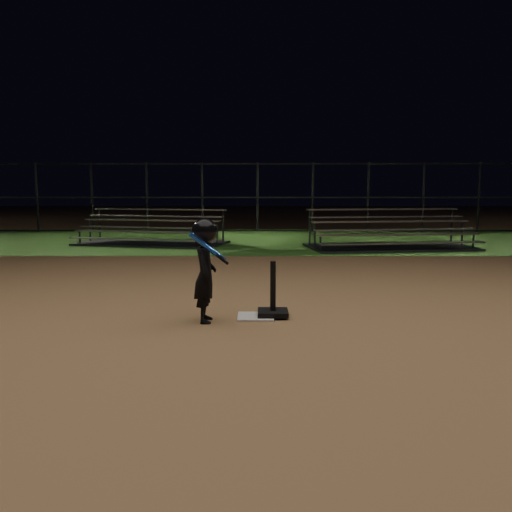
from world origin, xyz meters
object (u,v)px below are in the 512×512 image
(home_plate, at_px, (256,317))
(child_batter, at_px, (205,267))
(bleacher_left, at_px, (151,237))
(bleacher_right, at_px, (390,241))
(batting_tee, at_px, (273,306))

(home_plate, distance_m, child_batter, 0.92)
(home_plate, distance_m, bleacher_left, 9.16)
(home_plate, xyz_separation_m, bleacher_right, (3.53, 7.63, 0.20))
(bleacher_left, height_order, bleacher_right, bleacher_right)
(home_plate, height_order, batting_tee, batting_tee)
(child_batter, bearing_deg, batting_tee, -76.73)
(batting_tee, xyz_separation_m, child_batter, (-0.82, -0.25, 0.52))
(home_plate, xyz_separation_m, child_batter, (-0.61, -0.21, 0.66))
(bleacher_right, bearing_deg, bleacher_left, 163.06)
(child_batter, height_order, bleacher_left, child_batter)
(home_plate, xyz_separation_m, bleacher_left, (-3.01, 8.65, 0.19))
(child_batter, relative_size, bleacher_right, 0.28)
(child_batter, distance_m, bleacher_right, 8.87)
(batting_tee, xyz_separation_m, bleacher_right, (3.31, 7.59, 0.07))
(bleacher_left, bearing_deg, child_batter, -61.41)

